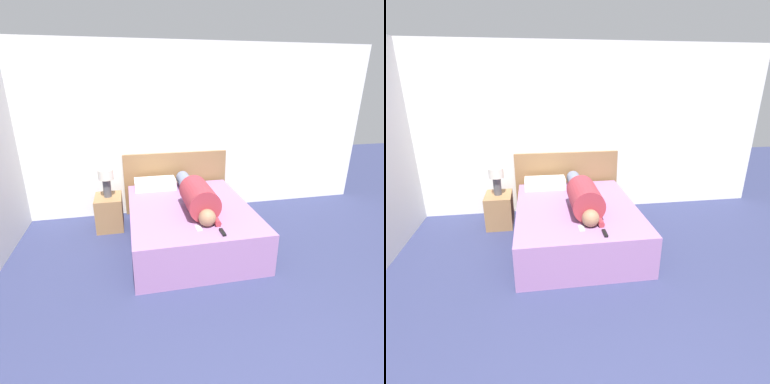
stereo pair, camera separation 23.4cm
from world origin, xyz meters
TOP-DOWN VIEW (x-y plane):
  - wall_back at (0.00, 3.94)m, footprint 6.13×0.06m
  - bed at (-0.19, 2.80)m, footprint 1.54×1.95m
  - headboard at (-0.19, 3.87)m, footprint 1.66×0.04m
  - nightstand at (-1.26, 3.45)m, footprint 0.38×0.47m
  - table_lamp at (-1.26, 3.45)m, footprint 0.21×0.21m
  - person_lying at (-0.12, 2.75)m, footprint 0.38×1.62m
  - pillow_near_headboard at (-0.56, 3.57)m, footprint 0.61×0.31m
  - tv_remote at (0.00, 2.00)m, footprint 0.04×0.15m
  - cell_phone at (-0.23, 2.16)m, footprint 0.06×0.13m

SIDE VIEW (x-z plane):
  - nightstand at x=-1.26m, z-range 0.00..0.49m
  - bed at x=-0.19m, z-range 0.00..0.51m
  - headboard at x=-0.19m, z-range 0.00..0.98m
  - cell_phone at x=-0.23m, z-range 0.51..0.53m
  - tv_remote at x=0.00m, z-range 0.51..0.54m
  - pillow_near_headboard at x=-0.56m, z-range 0.51..0.66m
  - person_lying at x=-0.12m, z-range 0.49..0.87m
  - table_lamp at x=-1.26m, z-range 0.55..0.95m
  - wall_back at x=0.00m, z-range 0.00..2.60m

